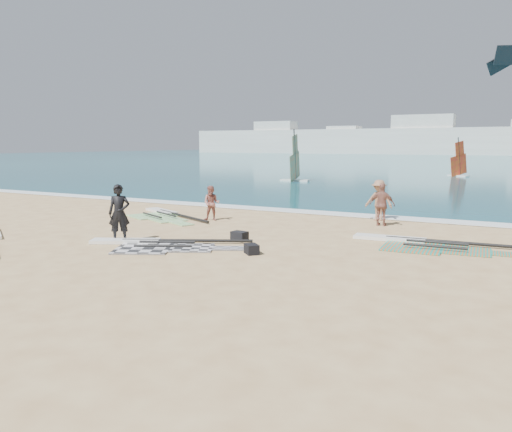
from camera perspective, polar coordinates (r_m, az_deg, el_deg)
The scene contains 15 objects.
ground at distance 13.54m, azimuth -9.18°, elevation -6.26°, with size 300.00×300.00×0.00m, color #D6B47D.
sea at distance 142.65m, azimuth 25.12°, elevation 6.15°, with size 300.00×240.00×0.06m, color #0D4D5D.
surf_line at distance 24.30m, azimuth 8.67°, elevation 0.20°, with size 300.00×1.20×0.04m, color white.
far_town at distance 162.14m, azimuth 19.98°, elevation 8.19°, with size 160.00×8.00×12.00m.
rig_grey at distance 16.94m, azimuth -11.56°, elevation -3.22°, with size 5.51×3.64×0.20m.
rig_green at distance 23.82m, azimuth -10.57°, elevation 0.11°, with size 5.26×3.76×0.20m.
rig_orange at distance 17.58m, azimuth 18.45°, elevation -3.06°, with size 5.81×2.33×0.20m.
gear_bag_near at distance 17.42m, azimuth -1.90°, elevation -2.33°, with size 0.54×0.39×0.34m, color black.
gear_bag_far at distance 15.40m, azimuth -0.51°, elevation -3.80°, with size 0.51×0.36×0.31m, color black.
person_wetsuit at distance 17.76m, azimuth -15.36°, elevation 0.30°, with size 0.73×0.48×2.00m, color black.
beachgoer_left at distance 22.07m, azimuth -5.10°, elevation 1.47°, with size 0.75×0.58×1.54m, color #AA6358.
beachgoer_mid at distance 22.60m, azimuth 13.86°, elevation 1.76°, with size 1.17×0.67×1.80m, color #9B6D4F.
beachgoer_back at distance 21.19m, azimuth 14.21°, elevation 1.26°, with size 1.03×0.43×1.76m, color #965D4D.
windsurfer_left at distance 44.79m, azimuth 4.45°, elevation 5.65°, with size 2.63×3.12×4.67m.
windsurfer_centre at distance 55.36m, azimuth 22.16°, elevation 5.43°, with size 2.24×2.37×4.05m.
Camera 1 is at (8.01, -10.39, 3.38)m, focal length 35.00 mm.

